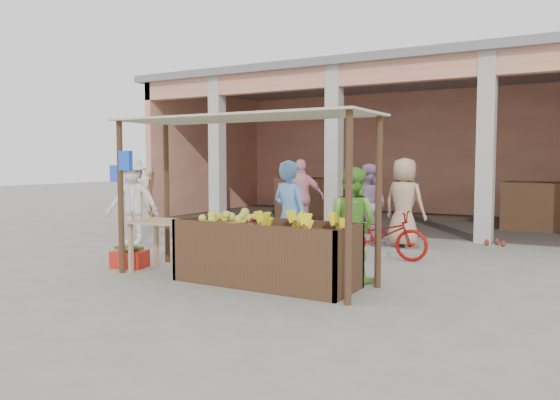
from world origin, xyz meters
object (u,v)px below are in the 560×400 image
Objects in this scene: side_table at (165,229)px; motorcycle at (381,234)px; fruit_stall at (265,256)px; vendor_blue at (290,213)px; vendor_green at (352,221)px; red_crate at (130,259)px.

motorcycle is (2.53, 2.78, -0.23)m from side_table.
fruit_stall is 1.09m from vendor_blue.
fruit_stall is at bearing -4.76° from side_table.
red_crate is at bearing 18.54° from vendor_green.
fruit_stall is 1.39× the size of vendor_blue.
motorcycle is at bearing 25.05° from red_crate.
motorcycle is at bearing -79.45° from vendor_green.
vendor_blue is at bearing 97.72° from fruit_stall.
side_table reaches higher than fruit_stall.
side_table is (-1.78, -0.08, 0.28)m from fruit_stall.
vendor_green reaches higher than red_crate.
fruit_stall is 1.80m from side_table.
vendor_blue reaches higher than vendor_green.
side_table is at bearing -15.49° from red_crate.
side_table is 1.96m from vendor_blue.
vendor_green is (0.96, 0.83, 0.47)m from fruit_stall.
side_table reaches higher than red_crate.
side_table is at bearing -177.26° from fruit_stall.
vendor_blue reaches higher than fruit_stall.
fruit_stall reaches higher than red_crate.
vendor_blue is 1.07× the size of vendor_green.
vendor_blue is (2.44, 1.02, 0.80)m from red_crate.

